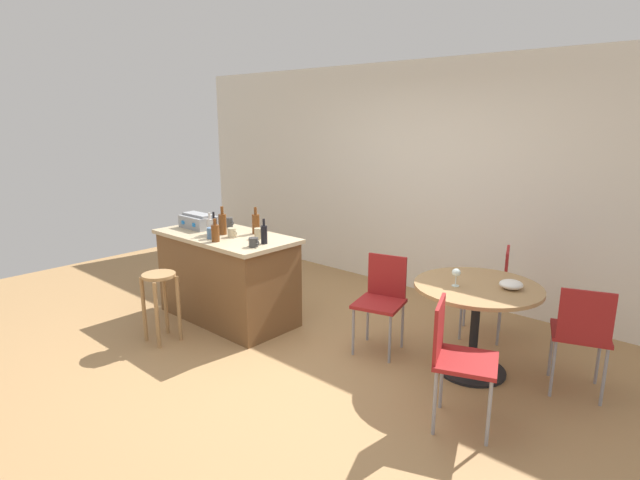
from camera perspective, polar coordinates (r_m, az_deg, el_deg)
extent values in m
plane|color=#A37A4C|center=(4.56, -3.32, -13.15)|extent=(8.80, 8.80, 0.00)
cube|color=silver|center=(6.02, 12.86, 6.62)|extent=(8.00, 0.10, 2.70)
cube|color=brown|center=(5.32, -10.45, -4.31)|extent=(1.46, 0.71, 0.86)
cube|color=tan|center=(5.20, -10.67, 0.43)|extent=(1.52, 0.77, 0.04)
cylinder|color=#A37A4C|center=(4.94, -15.71, -7.49)|extent=(0.04, 0.04, 0.63)
cylinder|color=#A37A4C|center=(5.12, -17.10, -6.81)|extent=(0.04, 0.04, 0.63)
cylinder|color=#A37A4C|center=(5.02, -19.34, -7.42)|extent=(0.04, 0.04, 0.63)
cylinder|color=#A37A4C|center=(4.83, -18.01, -8.14)|extent=(0.04, 0.04, 0.63)
cylinder|color=#A37A4C|center=(4.87, -17.82, -3.82)|extent=(0.30, 0.30, 0.03)
cylinder|color=black|center=(4.51, 16.77, -13.93)|extent=(0.55, 0.55, 0.02)
cylinder|color=black|center=(4.36, 17.09, -9.82)|extent=(0.07, 0.07, 0.73)
cylinder|color=#A37A4C|center=(4.23, 17.45, -5.10)|extent=(1.01, 1.01, 0.03)
cube|color=maroon|center=(4.34, 27.39, -9.36)|extent=(0.51, 0.51, 0.03)
cube|color=maroon|center=(4.09, 27.91, -7.77)|extent=(0.35, 0.14, 0.40)
cylinder|color=gray|center=(4.26, 24.88, -13.08)|extent=(0.02, 0.02, 0.46)
cylinder|color=gray|center=(4.30, 29.51, -13.38)|extent=(0.02, 0.02, 0.46)
cylinder|color=gray|center=(4.61, 29.02, -11.53)|extent=(0.02, 0.02, 0.46)
cylinder|color=gray|center=(4.57, 24.73, -11.23)|extent=(0.02, 0.02, 0.46)
cube|color=maroon|center=(5.04, 18.00, -5.20)|extent=(0.51, 0.51, 0.03)
cube|color=maroon|center=(4.98, 20.35, -3.22)|extent=(0.15, 0.35, 0.40)
cylinder|color=gray|center=(4.96, 19.61, -8.71)|extent=(0.02, 0.02, 0.47)
cylinder|color=gray|center=(5.28, 19.80, -7.36)|extent=(0.02, 0.02, 0.47)
cylinder|color=gray|center=(5.30, 16.11, -7.01)|extent=(0.02, 0.02, 0.47)
cylinder|color=gray|center=(4.98, 15.67, -8.33)|extent=(0.02, 0.02, 0.47)
cube|color=maroon|center=(4.52, 6.70, -7.18)|extent=(0.49, 0.49, 0.03)
cube|color=maroon|center=(4.62, 7.60, -4.10)|extent=(0.35, 0.11, 0.40)
cylinder|color=gray|center=(4.71, 9.32, -9.49)|extent=(0.02, 0.02, 0.44)
cylinder|color=gray|center=(4.81, 5.43, -8.83)|extent=(0.02, 0.02, 0.44)
cylinder|color=gray|center=(4.52, 3.79, -10.33)|extent=(0.02, 0.02, 0.44)
cylinder|color=gray|center=(4.41, 7.92, -11.08)|extent=(0.02, 0.02, 0.44)
cube|color=maroon|center=(3.58, 16.25, -13.08)|extent=(0.52, 0.52, 0.03)
cube|color=maroon|center=(3.51, 13.34, -9.83)|extent=(0.15, 0.34, 0.40)
cylinder|color=gray|center=(3.85, 13.62, -15.02)|extent=(0.02, 0.02, 0.47)
cylinder|color=gray|center=(3.56, 12.87, -17.56)|extent=(0.02, 0.02, 0.47)
cylinder|color=gray|center=(3.54, 18.59, -18.13)|extent=(0.02, 0.02, 0.47)
cylinder|color=gray|center=(3.84, 18.85, -15.52)|extent=(0.02, 0.02, 0.47)
cube|color=gray|center=(5.55, -13.61, 2.02)|extent=(0.39, 0.25, 0.13)
cube|color=gray|center=(5.54, -13.65, 2.81)|extent=(0.37, 0.15, 0.02)
cube|color=blue|center=(5.56, -15.28, 1.94)|extent=(0.04, 0.01, 0.04)
cube|color=blue|center=(5.40, -14.13, 1.67)|extent=(0.04, 0.01, 0.04)
cylinder|color=#603314|center=(5.18, -10.98, 1.75)|extent=(0.08, 0.08, 0.21)
cylinder|color=#603314|center=(5.15, -11.05, 3.32)|extent=(0.03, 0.03, 0.08)
cylinder|color=#603314|center=(4.90, -11.78, 0.75)|extent=(0.08, 0.08, 0.16)
cylinder|color=#603314|center=(4.88, -11.84, 2.02)|extent=(0.03, 0.03, 0.06)
cylinder|color=#603314|center=(5.16, -7.29, 1.80)|extent=(0.08, 0.08, 0.20)
cylinder|color=#603314|center=(5.13, -7.34, 3.30)|extent=(0.03, 0.03, 0.08)
cylinder|color=#B7B2AD|center=(5.15, -12.35, 1.40)|extent=(0.06, 0.06, 0.17)
cylinder|color=#B7B2AD|center=(5.13, -12.42, 2.68)|extent=(0.02, 0.02, 0.07)
cylinder|color=black|center=(4.74, -6.36, 0.60)|extent=(0.06, 0.06, 0.17)
cylinder|color=black|center=(4.71, -6.40, 2.01)|extent=(0.02, 0.02, 0.07)
cylinder|color=black|center=(5.24, -11.92, 1.58)|extent=(0.06, 0.06, 0.16)
cylinder|color=black|center=(5.21, -11.99, 2.80)|extent=(0.02, 0.02, 0.06)
cylinder|color=tan|center=(5.06, -9.96, 0.84)|extent=(0.09, 0.09, 0.09)
torus|color=tan|center=(5.02, -9.57, 0.80)|extent=(0.05, 0.01, 0.05)
cylinder|color=tan|center=(4.96, -7.01, 0.75)|extent=(0.08, 0.08, 0.10)
torus|color=tan|center=(4.92, -6.62, 0.72)|extent=(0.05, 0.01, 0.05)
cylinder|color=#383838|center=(4.65, -7.55, -0.25)|extent=(0.09, 0.09, 0.09)
torus|color=#383838|center=(4.60, -7.09, -0.32)|extent=(0.05, 0.01, 0.05)
cylinder|color=#4C7099|center=(5.03, -12.24, 0.77)|extent=(0.08, 0.08, 0.11)
torus|color=#4C7099|center=(4.99, -11.90, 0.75)|extent=(0.05, 0.01, 0.05)
cylinder|color=#383838|center=(5.49, -10.21, 1.94)|extent=(0.07, 0.07, 0.11)
torus|color=#383838|center=(5.45, -9.91, 1.93)|extent=(0.05, 0.01, 0.05)
cylinder|color=silver|center=(4.15, 15.10, -5.02)|extent=(0.06, 0.06, 0.00)
cylinder|color=silver|center=(4.14, 15.13, -4.47)|extent=(0.01, 0.01, 0.08)
ellipsoid|color=silver|center=(4.12, 15.19, -3.57)|extent=(0.07, 0.07, 0.06)
ellipsoid|color=white|center=(4.21, 20.85, -4.73)|extent=(0.18, 0.18, 0.07)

